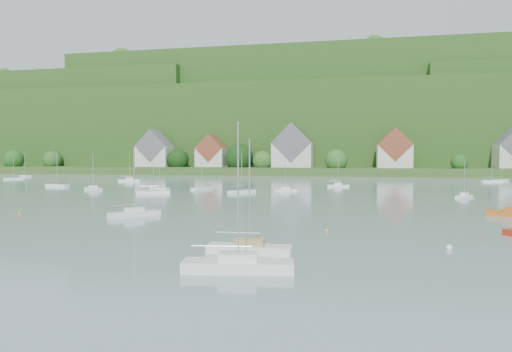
# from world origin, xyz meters

# --- Properties ---
(far_shore_strip) EXTENTS (600.00, 60.00, 3.00)m
(far_shore_strip) POSITION_xyz_m (0.00, 200.00, 1.50)
(far_shore_strip) COLOR #24491B
(far_shore_strip) RESTS_ON ground
(forested_ridge) EXTENTS (620.00, 181.22, 69.89)m
(forested_ridge) POSITION_xyz_m (0.39, 268.57, 22.89)
(forested_ridge) COLOR #1B4215
(forested_ridge) RESTS_ON ground
(village_building_0) EXTENTS (14.00, 10.40, 16.00)m
(village_building_0) POSITION_xyz_m (-55.00, 187.00, 9.51)
(village_building_0) COLOR silver
(village_building_0) RESTS_ON far_shore_strip
(village_building_1) EXTENTS (12.00, 9.36, 14.00)m
(village_building_1) POSITION_xyz_m (-30.00, 189.00, 8.75)
(village_building_1) COLOR silver
(village_building_1) RESTS_ON far_shore_strip
(village_building_2) EXTENTS (16.00, 11.44, 18.00)m
(village_building_2) POSITION_xyz_m (5.00, 188.00, 10.27)
(village_building_2) COLOR silver
(village_building_2) RESTS_ON far_shore_strip
(village_building_3) EXTENTS (13.00, 10.40, 15.50)m
(village_building_3) POSITION_xyz_m (45.00, 186.00, 9.43)
(village_building_3) COLOR silver
(village_building_3) RESTS_ON far_shore_strip
(near_sailboat_2) EXTENTS (6.29, 1.81, 8.48)m
(near_sailboat_2) POSITION_xyz_m (20.81, 32.86, 0.45)
(near_sailboat_2) COLOR white
(near_sailboat_2) RESTS_ON ground
(near_sailboat_3) EXTENTS (5.29, 5.75, 8.26)m
(near_sailboat_3) POSITION_xyz_m (2.74, 50.78, 0.44)
(near_sailboat_3) COLOR white
(near_sailboat_3) RESTS_ON ground
(near_sailboat_4) EXTENTS (7.13, 2.88, 9.35)m
(near_sailboat_4) POSITION_xyz_m (21.26, 27.45, 0.47)
(near_sailboat_4) COLOR white
(near_sailboat_4) RESTS_ON ground
(mooring_buoy_2) EXTENTS (0.38, 0.38, 0.38)m
(mooring_buoy_2) POSITION_xyz_m (25.93, 43.83, 0.00)
(mooring_buoy_2) COLOR orange
(mooring_buoy_2) RESTS_ON ground
(mooring_buoy_3) EXTENTS (0.42, 0.42, 0.42)m
(mooring_buoy_3) POSITION_xyz_m (-12.70, 50.40, 0.00)
(mooring_buoy_3) COLOR orange
(mooring_buoy_3) RESTS_ON ground
(mooring_buoy_4) EXTENTS (0.49, 0.49, 0.49)m
(mooring_buoy_4) POSITION_xyz_m (35.65, 37.48, 0.00)
(mooring_buoy_4) COLOR white
(mooring_buoy_4) RESTS_ON ground
(far_sailboat_cluster) EXTENTS (192.56, 68.19, 8.71)m
(far_sailboat_cluster) POSITION_xyz_m (7.91, 114.47, 0.37)
(far_sailboat_cluster) COLOR white
(far_sailboat_cluster) RESTS_ON ground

